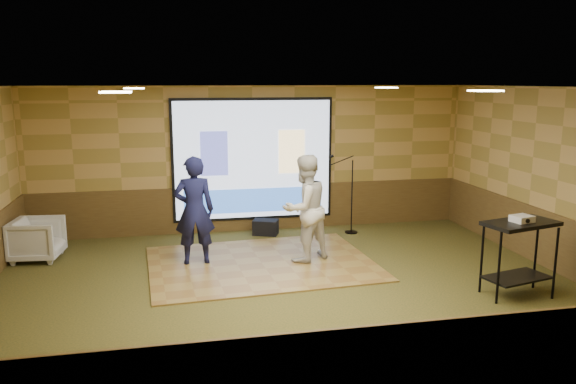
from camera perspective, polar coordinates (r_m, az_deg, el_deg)
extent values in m
plane|color=#293216|center=(8.64, -0.09, -9.73)|extent=(9.00, 9.00, 0.00)
cube|color=tan|center=(11.63, -3.59, 3.34)|extent=(9.00, 0.04, 3.00)
cube|color=tan|center=(4.95, 8.17, -7.61)|extent=(9.00, 0.04, 3.00)
cube|color=tan|center=(10.12, 25.71, 1.07)|extent=(0.04, 7.00, 3.00)
cube|color=beige|center=(8.07, -0.10, 10.59)|extent=(9.00, 7.00, 0.04)
cube|color=#4D3519|center=(11.79, -3.51, -1.61)|extent=(9.00, 0.04, 0.95)
cube|color=#4D3519|center=(5.39, 7.78, -17.92)|extent=(9.00, 0.04, 0.95)
cube|color=#4D3519|center=(10.32, 25.14, -4.54)|extent=(0.04, 7.00, 0.95)
cube|color=black|center=(11.58, -3.55, 3.31)|extent=(3.32, 0.03, 2.52)
cube|color=#ACBCDA|center=(11.55, -3.53, 3.29)|extent=(3.20, 0.02, 2.40)
cube|color=#424892|center=(11.43, -7.51, 3.89)|extent=(0.55, 0.01, 0.90)
cube|color=#F3D38D|center=(11.65, 0.38, 4.13)|extent=(0.55, 0.01, 0.90)
cube|color=#2F5BB0|center=(11.68, -3.47, -0.85)|extent=(2.88, 0.01, 0.50)
cube|color=#F9E6BB|center=(9.72, -15.36, 10.13)|extent=(0.32, 0.32, 0.02)
cube|color=#F9E6BB|center=(10.43, 9.96, 10.40)|extent=(0.32, 0.32, 0.02)
cube|color=#F9E6BB|center=(6.43, -17.10, 9.67)|extent=(0.32, 0.32, 0.02)
cube|color=#F9E6BB|center=(7.46, 19.42, 9.68)|extent=(0.32, 0.32, 0.02)
cube|color=olive|center=(9.71, -2.70, -7.25)|extent=(3.94, 3.10, 0.03)
imported|color=#14163F|center=(9.58, -9.50, -1.85)|extent=(0.68, 0.45, 1.84)
imported|color=silver|center=(9.61, 1.71, -1.66)|extent=(1.12, 1.03, 1.84)
cylinder|color=black|center=(8.43, 20.63, -7.21)|extent=(0.04, 0.04, 1.06)
cylinder|color=black|center=(8.92, 25.52, -6.58)|extent=(0.04, 0.04, 1.06)
cylinder|color=black|center=(8.78, 19.09, -6.36)|extent=(0.04, 0.04, 1.06)
cylinder|color=black|center=(9.26, 23.86, -5.81)|extent=(0.04, 0.04, 1.06)
cube|color=black|center=(8.70, 22.60, -2.97)|extent=(1.06, 0.56, 0.06)
cube|color=black|center=(8.92, 22.21, -8.02)|extent=(0.95, 0.50, 0.03)
cube|color=silver|center=(8.66, 22.68, -2.52)|extent=(0.33, 0.30, 0.09)
cylinder|color=black|center=(11.72, 6.43, -4.08)|extent=(0.26, 0.26, 0.02)
cylinder|color=black|center=(11.55, 6.51, -0.49)|extent=(0.02, 0.02, 1.52)
cylinder|color=black|center=(11.35, 5.52, 3.22)|extent=(0.48, 0.02, 0.19)
cylinder|color=black|center=(11.28, 4.40, 3.60)|extent=(0.11, 0.05, 0.08)
imported|color=gray|center=(10.77, -24.12, -4.41)|extent=(0.90, 0.88, 0.74)
cube|color=black|center=(11.49, -2.29, -3.59)|extent=(0.58, 0.49, 0.31)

